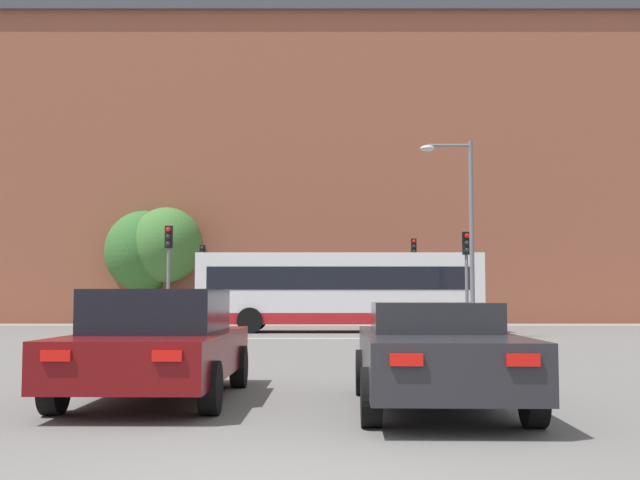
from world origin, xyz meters
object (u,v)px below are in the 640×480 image
(traffic_light_far_left, at_px, (203,271))
(pedestrian_walking_east, at_px, (413,307))
(car_saloon_left, at_px, (159,344))
(street_lamp_junction, at_px, (463,217))
(traffic_light_far_right, at_px, (414,267))
(bus_crossing_lead, at_px, (340,290))
(car_roadster_right, at_px, (436,354))
(pedestrian_waiting, at_px, (122,305))
(traffic_light_near_right, at_px, (467,266))
(traffic_light_near_left, at_px, (169,262))

(traffic_light_far_left, relative_size, pedestrian_walking_east, 2.52)
(car_saloon_left, height_order, street_lamp_junction, street_lamp_junction)
(traffic_light_far_right, bearing_deg, traffic_light_far_left, 179.43)
(bus_crossing_lead, relative_size, traffic_light_far_left, 2.82)
(car_roadster_right, height_order, bus_crossing_lead, bus_crossing_lead)
(car_saloon_left, bearing_deg, pedestrian_waiting, 105.60)
(bus_crossing_lead, bearing_deg, traffic_light_near_right, -132.89)
(traffic_light_near_left, distance_m, traffic_light_near_right, 10.60)
(traffic_light_far_right, relative_size, traffic_light_near_left, 1.10)
(car_roadster_right, relative_size, bus_crossing_lead, 0.42)
(traffic_light_near_left, bearing_deg, pedestrian_waiting, 111.37)
(street_lamp_junction, xyz_separation_m, pedestrian_walking_east, (-0.18, 13.50, -3.24))
(bus_crossing_lead, xyz_separation_m, traffic_light_near_right, (4.40, -4.08, 0.83))
(car_saloon_left, height_order, pedestrian_waiting, pedestrian_waiting)
(traffic_light_near_right, bearing_deg, traffic_light_far_right, 92.44)
(car_saloon_left, xyz_separation_m, pedestrian_walking_east, (6.94, 30.04, 0.17))
(car_roadster_right, relative_size, traffic_light_far_left, 1.17)
(street_lamp_junction, bearing_deg, pedestrian_waiting, 140.06)
(traffic_light_near_left, bearing_deg, traffic_light_far_left, 92.32)
(traffic_light_near_left, relative_size, traffic_light_near_right, 1.07)
(bus_crossing_lead, bearing_deg, car_saloon_left, 172.07)
(bus_crossing_lead, distance_m, pedestrian_walking_east, 9.59)
(bus_crossing_lead, xyz_separation_m, traffic_light_far_left, (-6.66, 7.63, 1.02))
(bus_crossing_lead, height_order, street_lamp_junction, street_lamp_junction)
(car_saloon_left, xyz_separation_m, bus_crossing_lead, (2.97, 21.33, 0.93))
(pedestrian_walking_east, bearing_deg, bus_crossing_lead, 122.15)
(bus_crossing_lead, distance_m, street_lamp_junction, 6.81)
(pedestrian_walking_east, bearing_deg, pedestrian_waiting, 61.09)
(car_roadster_right, bearing_deg, car_saloon_left, 167.51)
(traffic_light_far_right, relative_size, traffic_light_far_left, 1.08)
(car_saloon_left, bearing_deg, traffic_light_near_right, 67.66)
(car_saloon_left, bearing_deg, car_roadster_right, -13.20)
(bus_crossing_lead, xyz_separation_m, street_lamp_junction, (4.15, -4.80, 2.47))
(traffic_light_far_right, height_order, pedestrian_waiting, traffic_light_far_right)
(street_lamp_junction, bearing_deg, pedestrian_walking_east, 90.78)
(traffic_light_far_left, bearing_deg, car_saloon_left, -82.75)
(traffic_light_near_left, height_order, pedestrian_walking_east, traffic_light_near_left)
(car_roadster_right, xyz_separation_m, street_lamp_junction, (3.48, 17.44, 3.48))
(car_saloon_left, relative_size, car_roadster_right, 1.02)
(traffic_light_far_left, height_order, pedestrian_walking_east, traffic_light_far_left)
(bus_crossing_lead, bearing_deg, traffic_light_far_right, -27.40)
(street_lamp_junction, bearing_deg, traffic_light_near_right, 70.85)
(traffic_light_far_right, relative_size, traffic_light_near_right, 1.17)
(traffic_light_near_right, relative_size, pedestrian_waiting, 2.10)
(traffic_light_far_right, xyz_separation_m, pedestrian_waiting, (-14.52, 0.04, -1.86))
(traffic_light_far_right, relative_size, pedestrian_walking_east, 2.72)
(street_lamp_junction, height_order, pedestrian_walking_east, street_lamp_junction)
(car_saloon_left, height_order, traffic_light_near_right, traffic_light_near_right)
(traffic_light_far_right, bearing_deg, traffic_light_near_right, -87.56)
(bus_crossing_lead, height_order, pedestrian_walking_east, bus_crossing_lead)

